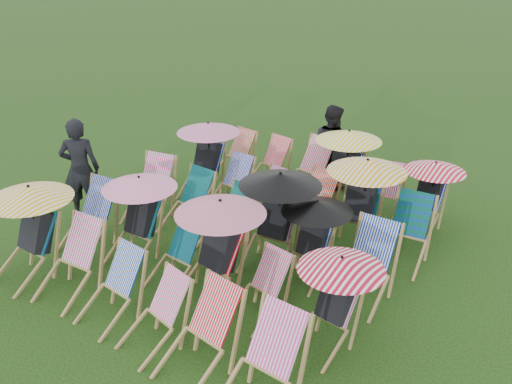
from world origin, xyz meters
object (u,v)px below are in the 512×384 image
Objects in this scene: deckchair_0 at (27,231)px; person_rear at (331,146)px; deckchair_29 at (427,195)px; person_left at (80,169)px; deckchair_5 at (260,367)px.

deckchair_0 is 5.59m from person_rear.
deckchair_0 is 1.20× the size of deckchair_29.
deckchair_5 is at bearing 120.88° from person_left.
person_rear is at bearing -166.82° from person_left.
deckchair_5 is at bearing -88.04° from deckchair_29.
person_left is 1.10× the size of person_rear.
deckchair_0 is 1.89m from person_left.
deckchair_0 is 0.87× the size of person_rear.
person_rear is (-2.13, 0.62, 0.19)m from deckchair_29.
person_rear is (2.74, 3.64, -0.08)m from person_left.
deckchair_5 is 0.90× the size of deckchair_29.
person_rear is at bearing 164.66° from deckchair_29.
deckchair_29 is at bearing 174.02° from person_rear.
person_rear reaches higher than deckchair_0.
deckchair_0 is at bearing 81.27° from person_rear.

